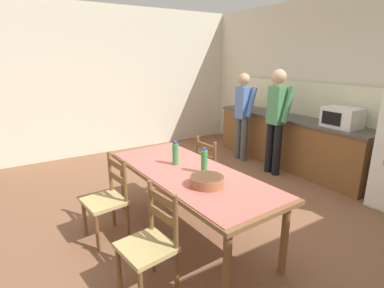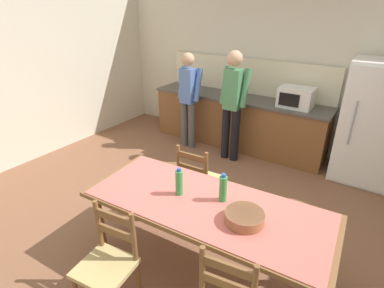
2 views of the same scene
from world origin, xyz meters
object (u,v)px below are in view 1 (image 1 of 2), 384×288
at_px(dining_table, 189,178).
at_px(person_at_counter, 276,117).
at_px(bottle_near_centre, 175,154).
at_px(serving_bowl, 207,180).
at_px(microwave, 342,118).
at_px(chair_side_far_left, 213,171).
at_px(person_at_sink, 243,112).
at_px(bottle_off_centre, 204,161).
at_px(chair_side_near_right, 150,244).
at_px(chair_side_near_left, 107,199).

bearing_deg(dining_table, person_at_counter, 111.10).
relative_size(bottle_near_centre, serving_bowl, 0.84).
height_order(microwave, bottle_near_centre, microwave).
height_order(dining_table, serving_bowl, serving_bowl).
bearing_deg(bottle_near_centre, serving_bowl, -2.50).
bearing_deg(chair_side_far_left, person_at_sink, -56.15).
height_order(bottle_near_centre, person_at_sink, person_at_sink).
xyz_separation_m(microwave, chair_side_far_left, (-0.51, -2.00, -0.61)).
relative_size(microwave, serving_bowl, 1.56).
bearing_deg(bottle_off_centre, dining_table, -131.45).
xyz_separation_m(microwave, chair_side_near_right, (0.56, -3.41, -0.61)).
bearing_deg(chair_side_far_left, person_at_counter, -81.82).
distance_m(bottle_near_centre, person_at_sink, 2.63).
relative_size(bottle_near_centre, chair_side_far_left, 0.30).
height_order(chair_side_near_left, chair_side_near_right, same).
distance_m(chair_side_far_left, person_at_sink, 1.95).
bearing_deg(person_at_counter, chair_side_far_left, -168.24).
bearing_deg(chair_side_near_right, bottle_off_centre, 109.36).
xyz_separation_m(microwave, serving_bowl, (0.42, -2.75, -0.24)).
distance_m(microwave, chair_side_near_left, 3.55).
bearing_deg(dining_table, microwave, 90.63).
distance_m(microwave, person_at_sink, 1.73).
bearing_deg(bottle_off_centre, chair_side_far_left, 137.30).
relative_size(chair_side_near_right, person_at_counter, 0.52).
relative_size(serving_bowl, chair_side_near_left, 0.35).
height_order(dining_table, chair_side_near_right, chair_side_near_right).
bearing_deg(dining_table, person_at_sink, 127.34).
distance_m(microwave, bottle_near_centre, 2.74).
relative_size(chair_side_far_left, chair_side_near_right, 1.00).
bearing_deg(person_at_counter, chair_side_near_left, -172.48).
bearing_deg(serving_bowl, chair_side_near_left, -139.52).
bearing_deg(bottle_off_centre, chair_side_near_right, -62.49).
xyz_separation_m(dining_table, person_at_sink, (-1.68, 2.21, 0.24)).
bearing_deg(bottle_near_centre, dining_table, 3.27).
relative_size(dining_table, bottle_off_centre, 8.31).
height_order(dining_table, chair_side_near_left, chair_side_near_left).
bearing_deg(chair_side_far_left, bottle_off_centre, 133.71).
bearing_deg(serving_bowl, chair_side_near_right, -77.68).
height_order(bottle_near_centre, chair_side_near_left, bottle_near_centre).
height_order(serving_bowl, person_at_sink, person_at_sink).
height_order(chair_side_near_left, person_at_sink, person_at_sink).
height_order(bottle_off_centre, chair_side_near_right, bottle_off_centre).
xyz_separation_m(chair_side_near_left, chair_side_near_right, (0.99, 0.06, 0.00)).
bearing_deg(serving_bowl, person_at_sink, 132.62).
height_order(dining_table, person_at_counter, person_at_counter).
relative_size(dining_table, chair_side_far_left, 2.47).
distance_m(bottle_near_centre, chair_side_near_left, 0.89).
xyz_separation_m(microwave, bottle_near_centre, (-0.24, -2.72, -0.17)).
height_order(dining_table, person_at_sink, person_at_sink).
relative_size(bottle_near_centre, person_at_counter, 0.15).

